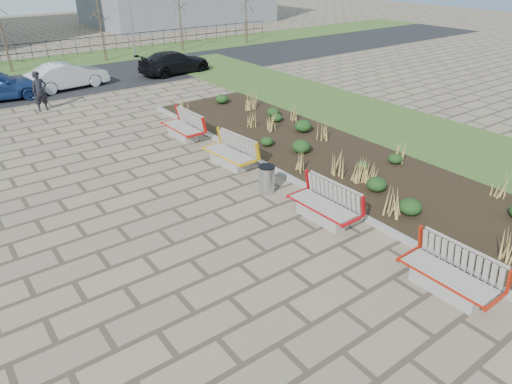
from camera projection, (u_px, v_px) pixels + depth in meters
ground at (284, 302)px, 9.57m from camera, size 120.00×120.00×0.00m
planting_bed at (328, 156)px, 16.42m from camera, size 4.50×18.00×0.10m
planting_curb at (278, 172)px, 15.17m from camera, size 0.16×18.00×0.15m
grass_verge_near at (410, 130)px, 18.96m from camera, size 5.00×38.00×0.04m
grass_verge_far at (7, 68)px, 29.49m from camera, size 80.00×5.00×0.04m
road at (29, 87)px, 25.23m from camera, size 80.00×7.00×0.02m
bench_a at (449, 273)px, 9.64m from camera, size 0.92×2.11×1.00m
bench_b at (323, 204)px, 12.34m from camera, size 0.96×2.13×1.00m
bench_c at (229, 152)px, 15.61m from camera, size 1.09×2.17×1.00m
bench_d at (182, 126)px, 17.99m from camera, size 0.94×2.12×1.00m
litter_bin at (267, 180)px, 13.82m from camera, size 0.48×0.48×0.87m
pedestrian at (40, 91)px, 21.04m from camera, size 0.67×0.44×1.83m
car_silver at (68, 76)px, 24.66m from camera, size 4.34×1.99×1.38m
car_black at (175, 62)px, 27.90m from camera, size 4.72×2.29×1.32m
tree_c at (4, 39)px, 27.49m from camera, size 1.40×1.40×4.00m
tree_d at (101, 30)px, 30.68m from camera, size 1.40×1.40×4.00m
tree_e at (180, 23)px, 33.86m from camera, size 1.40×1.40×4.00m
tree_f at (246, 17)px, 37.04m from camera, size 1.40×1.40×4.00m
lamp_east at (130, 13)px, 30.92m from camera, size 0.24×0.60×6.00m
railing_fence at (0, 55)px, 30.27m from camera, size 44.00×0.10×1.20m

